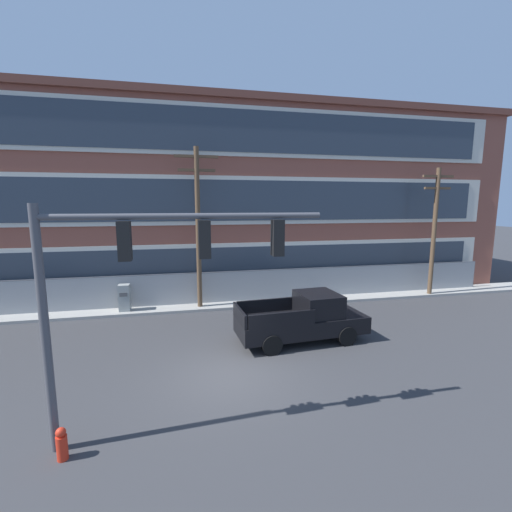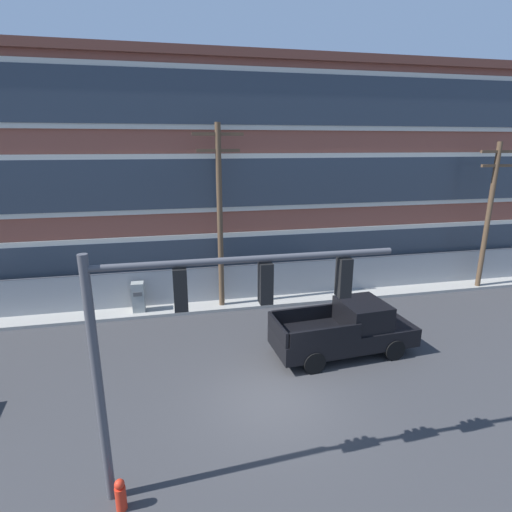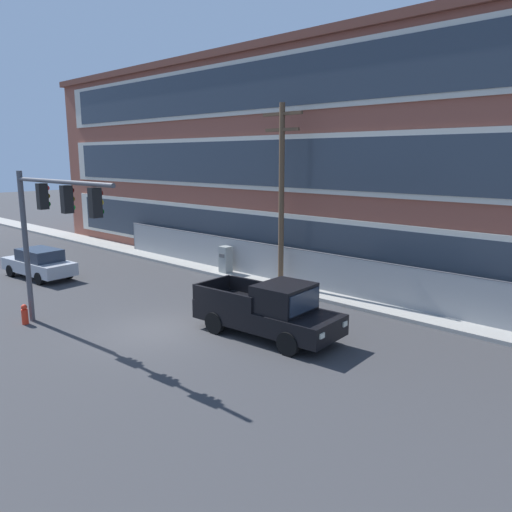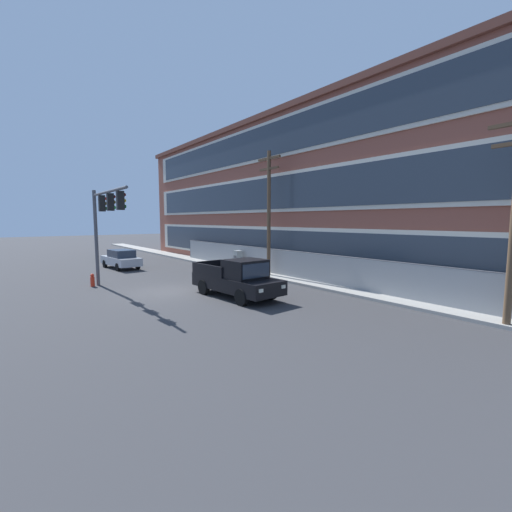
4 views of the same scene
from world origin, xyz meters
name	(u,v)px [view 4 (image 4 of 4)]	position (x,y,z in m)	size (l,w,h in m)	color
ground_plane	(168,292)	(0.00, 0.00, 0.00)	(160.00, 160.00, 0.00)	#38383A
sidewalk_building_side	(277,276)	(0.00, 8.05, 0.08)	(80.00, 1.82, 0.16)	#9E9B93
brick_mill_building	(317,196)	(-1.89, 14.01, 5.97)	(44.06, 10.69, 11.92)	brown
chain_link_fence	(300,266)	(1.89, 8.35, 0.99)	(31.95, 0.06, 1.94)	gray
traffic_signal_mast	(104,215)	(-2.32, -2.63, 4.26)	(6.56, 0.43, 5.77)	#4C4C51
pickup_truck_black	(238,279)	(3.50, 2.33, 0.96)	(5.58, 2.42, 2.03)	black
sedan_silver	(121,259)	(-11.17, 0.62, 0.80)	(4.74, 2.18, 1.56)	#B2B5BA
utility_pole_near_corner	(269,209)	(-0.58, 7.72, 4.78)	(2.27, 0.26, 8.69)	brown
electrical_cabinet	(238,260)	(-4.50, 7.76, 0.79)	(0.56, 0.55, 1.57)	#939993
fire_hydrant	(92,280)	(-4.22, -3.01, 0.38)	(0.24, 0.24, 0.78)	red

